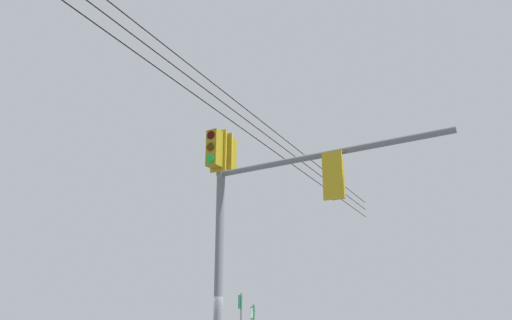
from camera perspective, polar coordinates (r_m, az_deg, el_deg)
signal_mast_assembly at (r=12.41m, az=-0.26°, el=-4.30°), size 3.79×4.77×6.43m
overhead_wire_span at (r=14.59m, az=-1.46°, el=4.49°), size 16.87×14.28×0.78m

